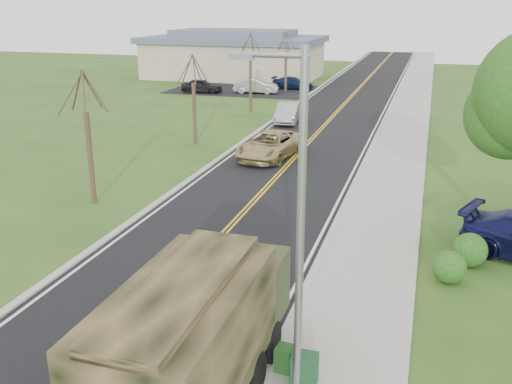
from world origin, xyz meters
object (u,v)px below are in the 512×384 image
at_px(military_truck, 196,331).
at_px(sedan_silver, 288,113).
at_px(utility_box_near, 304,370).
at_px(utility_box_far, 287,359).
at_px(suv_champagne, 270,145).

xyz_separation_m(military_truck, sedan_silver, (-5.90, 32.16, -1.26)).
xyz_separation_m(utility_box_near, utility_box_far, (-0.52, 0.40, -0.07)).
bearing_deg(utility_box_near, sedan_silver, 104.63).
bearing_deg(sedan_silver, suv_champagne, -87.97).
distance_m(suv_champagne, utility_box_near, 21.31).
height_order(suv_champagne, utility_box_far, suv_champagne).
xyz_separation_m(suv_champagne, sedan_silver, (-1.50, 10.50, -0.03)).
relative_size(utility_box_near, utility_box_far, 1.23).
distance_m(utility_box_near, utility_box_far, 0.66).
xyz_separation_m(military_truck, suv_champagne, (-4.39, 21.66, -1.23)).
relative_size(military_truck, utility_box_near, 8.80).
xyz_separation_m(military_truck, utility_box_far, (1.62, 1.78, -1.58)).
distance_m(suv_champagne, sedan_silver, 10.61).
distance_m(military_truck, utility_box_near, 2.96).
height_order(military_truck, utility_box_far, military_truck).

